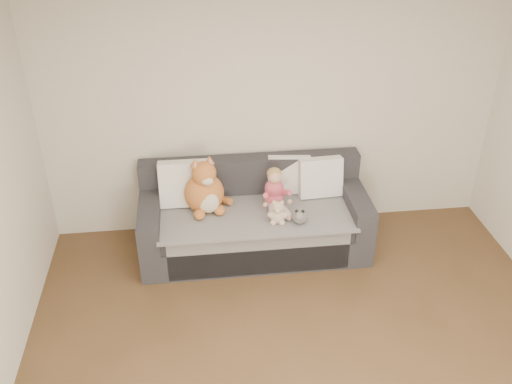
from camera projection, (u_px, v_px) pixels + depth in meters
room_shell at (319, 231)px, 3.76m from camera, size 5.00×5.00×5.00m
sofa at (254, 220)px, 5.64m from camera, size 2.20×0.94×0.85m
cushion_left at (185, 184)px, 5.49m from camera, size 0.49×0.22×0.46m
cushion_right_back at (289, 174)px, 5.71m from camera, size 0.44×0.24×0.40m
cushion_right_front at (320, 177)px, 5.65m from camera, size 0.44×0.22×0.41m
toddler at (275, 192)px, 5.47m from camera, size 0.29×0.42×0.41m
plush_cat at (205, 190)px, 5.40m from camera, size 0.47×0.45×0.59m
teddy_bear at (278, 214)px, 5.27m from camera, size 0.19×0.15×0.24m
plush_cow at (300, 216)px, 5.28m from camera, size 0.15×0.22×0.18m
sippy_cup at (278, 217)px, 5.28m from camera, size 0.11×0.08×0.12m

